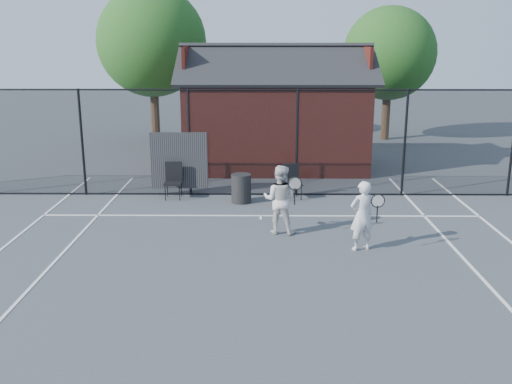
{
  "coord_description": "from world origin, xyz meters",
  "views": [
    {
      "loc": [
        0.0,
        -10.68,
        4.28
      ],
      "look_at": [
        -0.11,
        1.21,
        1.1
      ],
      "focal_mm": 40.0,
      "sensor_mm": 36.0,
      "label": 1
    }
  ],
  "objects_px": {
    "player_back": "(280,199)",
    "clubhouse": "(276,120)",
    "chair_left": "(173,181)",
    "chair_right": "(293,182)",
    "player_front": "(362,216)",
    "waste_bin": "(241,188)"
  },
  "relations": [
    {
      "from": "player_front",
      "to": "chair_right",
      "type": "bearing_deg",
      "value": 107.29
    },
    {
      "from": "player_front",
      "to": "chair_left",
      "type": "height_order",
      "value": "player_front"
    },
    {
      "from": "player_back",
      "to": "waste_bin",
      "type": "distance_m",
      "value": 2.72
    },
    {
      "from": "clubhouse",
      "to": "waste_bin",
      "type": "relative_size",
      "value": 8.31
    },
    {
      "from": "player_front",
      "to": "clubhouse",
      "type": "bearing_deg",
      "value": 100.89
    },
    {
      "from": "clubhouse",
      "to": "player_front",
      "type": "xyz_separation_m",
      "value": [
        1.61,
        -8.35,
        -0.86
      ]
    },
    {
      "from": "waste_bin",
      "to": "chair_right",
      "type": "bearing_deg",
      "value": 13.84
    },
    {
      "from": "player_front",
      "to": "chair_left",
      "type": "distance_m",
      "value": 6.03
    },
    {
      "from": "player_back",
      "to": "clubhouse",
      "type": "bearing_deg",
      "value": 89.44
    },
    {
      "from": "player_front",
      "to": "chair_right",
      "type": "distance_m",
      "value": 4.14
    },
    {
      "from": "chair_left",
      "to": "waste_bin",
      "type": "height_order",
      "value": "chair_left"
    },
    {
      "from": "chair_left",
      "to": "waste_bin",
      "type": "relative_size",
      "value": 1.26
    },
    {
      "from": "chair_left",
      "to": "chair_right",
      "type": "xyz_separation_m",
      "value": [
        3.31,
        -0.01,
        -0.02
      ]
    },
    {
      "from": "player_front",
      "to": "player_back",
      "type": "relative_size",
      "value": 0.94
    },
    {
      "from": "player_front",
      "to": "player_back",
      "type": "xyz_separation_m",
      "value": [
        -1.68,
        1.08,
        0.04
      ]
    },
    {
      "from": "clubhouse",
      "to": "waste_bin",
      "type": "bearing_deg",
      "value": -102.26
    },
    {
      "from": "clubhouse",
      "to": "player_front",
      "type": "bearing_deg",
      "value": -79.11
    },
    {
      "from": "player_front",
      "to": "waste_bin",
      "type": "relative_size",
      "value": 1.9
    },
    {
      "from": "chair_left",
      "to": "chair_right",
      "type": "bearing_deg",
      "value": -0.5
    },
    {
      "from": "waste_bin",
      "to": "chair_left",
      "type": "bearing_deg",
      "value": 169.28
    },
    {
      "from": "chair_right",
      "to": "waste_bin",
      "type": "height_order",
      "value": "chair_right"
    },
    {
      "from": "waste_bin",
      "to": "player_back",
      "type": "bearing_deg",
      "value": -69.04
    }
  ]
}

